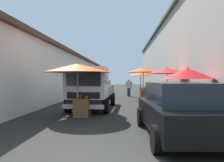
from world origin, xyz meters
TOP-DOWN VIEW (x-y plane):
  - ground at (13.50, 0.00)m, footprint 90.00×90.00m
  - building_left_whitewash at (15.75, 7.50)m, footprint 49.80×7.50m
  - building_right_concrete at (15.75, -7.50)m, footprint 49.80×7.50m
  - fruit_stall_far_left at (10.42, -3.02)m, footprint 2.57×2.57m
  - fruit_stall_mid_lane at (5.37, 1.60)m, footprint 2.77×2.77m
  - fruit_stall_far_right at (14.39, -1.66)m, footprint 2.13×2.13m
  - fruit_stall_near_left at (5.73, -2.87)m, footprint 2.17×2.17m
  - fruit_stall_near_right at (12.20, -1.64)m, footprint 2.52×2.52m
  - hatchback_car at (2.43, -1.77)m, footprint 3.99×2.08m
  - delivery_truck at (6.91, 1.36)m, footprint 4.98×2.11m
  - vendor_by_crates at (17.30, 1.37)m, footprint 0.26×0.64m
  - vendor_in_shade at (15.63, -0.67)m, footprint 0.35×0.58m
  - plastic_stool at (8.31, -2.54)m, footprint 0.30×0.30m

SIDE VIEW (x-z plane):
  - ground at x=13.50m, z-range 0.00..0.00m
  - plastic_stool at x=8.31m, z-range 0.11..0.54m
  - hatchback_car at x=2.43m, z-range 0.01..1.46m
  - vendor_in_shade at x=15.63m, z-range 0.11..1.64m
  - vendor_by_crates at x=17.30m, z-range 0.12..1.74m
  - delivery_truck at x=6.91m, z-range 0.00..2.08m
  - fruit_stall_near_left at x=5.73m, z-range 0.49..2.56m
  - fruit_stall_far_right at x=14.39m, z-range 0.53..2.72m
  - fruit_stall_mid_lane at x=5.37m, z-range 0.65..2.90m
  - fruit_stall_far_left at x=10.42m, z-range 0.66..2.99m
  - fruit_stall_near_right at x=12.20m, z-range 0.68..3.12m
  - building_left_whitewash at x=15.75m, z-range 0.01..3.81m
  - building_right_concrete at x=15.75m, z-range 0.01..7.17m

